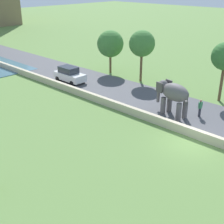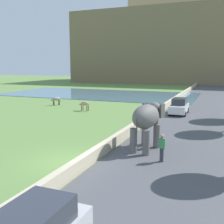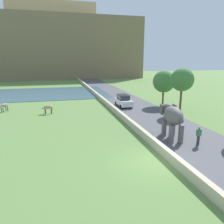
# 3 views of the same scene
# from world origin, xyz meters

# --- Properties ---
(ground_plane) EXTENTS (220.00, 220.00, 0.00)m
(ground_plane) POSITION_xyz_m (0.00, 0.00, 0.00)
(ground_plane) COLOR #608442
(road_surface) EXTENTS (7.00, 120.00, 0.06)m
(road_surface) POSITION_xyz_m (5.00, 20.00, 0.03)
(road_surface) COLOR #4C4C51
(road_surface) RESTS_ON ground
(barrier_wall) EXTENTS (0.40, 110.00, 0.71)m
(barrier_wall) POSITION_xyz_m (1.20, 18.00, 0.36)
(barrier_wall) COLOR beige
(barrier_wall) RESTS_ON ground
(elephant) EXTENTS (1.76, 3.55, 2.99)m
(elephant) POSITION_xyz_m (3.46, 3.77, 2.04)
(elephant) COLOR #605B5B
(elephant) RESTS_ON ground
(person_beside_elephant) EXTENTS (0.36, 0.22, 1.63)m
(person_beside_elephant) POSITION_xyz_m (4.84, 1.81, 0.87)
(person_beside_elephant) COLOR #33333D
(person_beside_elephant) RESTS_ON ground
(car_white) EXTENTS (1.82, 4.01, 1.80)m
(car_white) POSITION_xyz_m (3.42, 17.72, 0.90)
(car_white) COLOR white
(car_white) RESTS_ON ground
(tree_near) EXTENTS (3.30, 3.30, 5.33)m
(tree_near) POSITION_xyz_m (9.53, 16.97, 3.66)
(tree_near) COLOR brown
(tree_near) RESTS_ON ground
(tree_mid) EXTENTS (2.95, 2.95, 5.88)m
(tree_mid) POSITION_xyz_m (9.39, 11.91, 4.38)
(tree_mid) COLOR brown
(tree_mid) RESTS_ON ground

